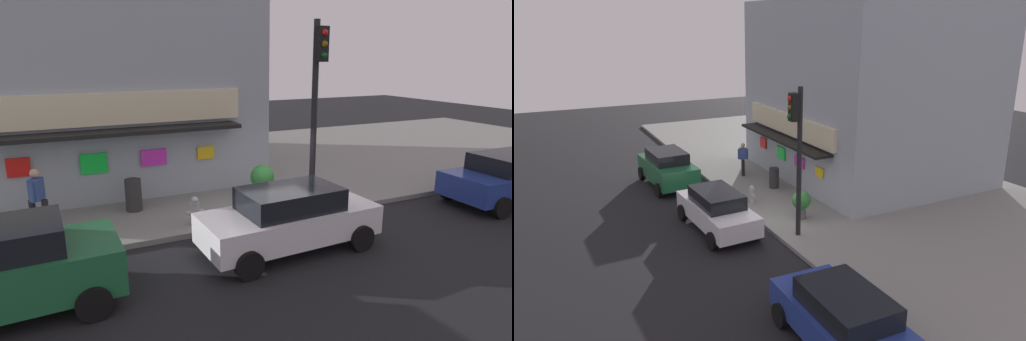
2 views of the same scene
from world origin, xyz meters
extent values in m
plane|color=black|center=(0.00, 0.00, 0.00)|extent=(61.71, 61.71, 0.00)
cube|color=gray|center=(0.00, 6.38, 0.07)|extent=(41.14, 12.77, 0.15)
cube|color=#9EA8B2|center=(-3.69, 7.52, 4.33)|extent=(10.02, 8.54, 8.37)
cube|color=beige|center=(-3.69, 3.16, 3.04)|extent=(7.62, 0.16, 0.94)
cube|color=black|center=(-3.69, 2.81, 2.40)|extent=(7.22, 0.90, 0.12)
cube|color=red|center=(-6.41, 3.18, 1.56)|extent=(0.60, 0.08, 0.53)
cube|color=#19E53F|center=(-4.46, 3.18, 1.47)|extent=(0.75, 0.08, 0.60)
cube|color=#E533CC|center=(-2.71, 3.18, 1.48)|extent=(0.78, 0.08, 0.50)
cube|color=yellow|center=(-1.02, 3.18, 1.47)|extent=(0.56, 0.08, 0.41)
cylinder|color=black|center=(1.52, 0.71, 2.83)|extent=(0.18, 0.18, 5.37)
cube|color=black|center=(1.52, 0.46, 4.84)|extent=(0.32, 0.28, 0.95)
sphere|color=red|center=(1.52, 0.31, 5.14)|extent=(0.18, 0.18, 0.18)
sphere|color=brown|center=(1.52, 0.31, 4.84)|extent=(0.18, 0.18, 0.18)
sphere|color=#0F4C19|center=(1.52, 0.31, 4.54)|extent=(0.18, 0.18, 0.18)
cylinder|color=#B2B2B7|center=(-2.22, 0.59, 0.45)|extent=(0.24, 0.24, 0.60)
sphere|color=#B2B2B7|center=(-2.22, 0.59, 0.81)|extent=(0.20, 0.20, 0.20)
cylinder|color=#B2B2B7|center=(-2.40, 0.59, 0.48)|extent=(0.12, 0.10, 0.10)
cylinder|color=#B2B2B7|center=(-2.04, 0.59, 0.48)|extent=(0.12, 0.10, 0.10)
cylinder|color=#2D2D2D|center=(-3.53, 2.33, 0.62)|extent=(0.47, 0.47, 0.94)
cylinder|color=black|center=(-5.83, 1.76, 0.56)|extent=(0.21, 0.21, 0.83)
cylinder|color=black|center=(-6.13, 1.91, 0.56)|extent=(0.21, 0.21, 0.83)
cube|color=#334C8C|center=(-5.98, 1.84, 1.26)|extent=(0.38, 0.45, 0.56)
sphere|color=tan|center=(-5.98, 1.84, 1.68)|extent=(0.22, 0.22, 0.22)
cylinder|color=#334C8C|center=(-5.89, 2.03, 1.23)|extent=(0.13, 0.13, 0.51)
cylinder|color=#334C8C|center=(-6.07, 1.65, 1.23)|extent=(0.13, 0.13, 0.51)
cylinder|color=#59595B|center=(0.26, 1.57, 0.37)|extent=(0.37, 0.37, 0.44)
sphere|color=#2D7A33|center=(0.26, 1.57, 0.91)|extent=(0.75, 0.75, 0.75)
cube|color=silver|center=(-0.57, -1.62, 0.67)|extent=(4.36, 1.89, 0.71)
cube|color=black|center=(-0.57, -1.62, 1.29)|extent=(2.38, 1.53, 0.53)
cylinder|color=black|center=(0.89, -0.70, 0.32)|extent=(0.65, 0.25, 0.64)
cylinder|color=black|center=(0.97, -2.40, 0.32)|extent=(0.65, 0.25, 0.64)
cylinder|color=black|center=(-2.10, -0.84, 0.32)|extent=(0.65, 0.25, 0.64)
cylinder|color=black|center=(-2.02, -2.54, 0.32)|extent=(0.65, 0.25, 0.64)
cube|color=navy|center=(7.53, -1.48, 0.68)|extent=(4.44, 1.94, 0.72)
cylinder|color=black|center=(6.01, -0.52, 0.32)|extent=(0.64, 0.23, 0.64)
cylinder|color=black|center=(5.97, -2.39, 0.32)|extent=(0.64, 0.23, 0.64)
cylinder|color=black|center=(-5.15, -0.89, 0.32)|extent=(0.65, 0.25, 0.64)
cylinder|color=black|center=(-5.08, -2.68, 0.32)|extent=(0.65, 0.25, 0.64)
camera|label=1|loc=(-5.33, -9.96, 4.52)|focal=30.23mm
camera|label=2|loc=(15.73, -7.62, 7.66)|focal=34.51mm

